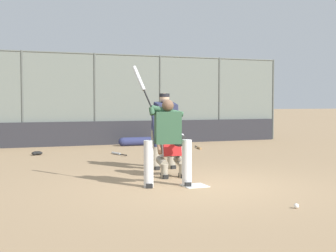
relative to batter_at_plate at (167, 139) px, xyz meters
name	(u,v)px	position (x,y,z in m)	size (l,w,h in m)	color
ground_plane	(195,186)	(-0.49, 0.13, -0.86)	(160.00, 160.00, 0.00)	#9E7F5B
home_plate_marker	(195,186)	(-0.49, 0.13, -0.85)	(0.43, 0.43, 0.01)	white
backstop_fence	(95,97)	(-0.49, -8.64, 0.86)	(14.90, 0.08, 3.27)	#515651
padding_wall	(96,133)	(-0.49, -8.54, -0.44)	(14.53, 0.18, 0.84)	#28282D
bleachers_beyond	(92,128)	(-0.87, -11.14, -0.37)	(10.38, 2.50, 1.48)	slate
batter_at_plate	(167,139)	(0.00, 0.00, 0.00)	(0.95, 0.78, 2.20)	silver
catcher_behind_plate	(172,149)	(-0.47, -1.00, -0.29)	(0.59, 0.72, 1.11)	gray
umpire_home	(164,128)	(-0.71, -2.08, 0.07)	(0.70, 0.46, 1.73)	gray
spare_bat_near_backstop	(199,148)	(-3.39, -6.09, -0.83)	(0.23, 0.84, 0.07)	black
spare_bat_by_padding	(117,154)	(-0.44, -5.28, -0.83)	(0.26, 0.83, 0.07)	black
spare_bat_third_base_side	(182,145)	(-3.25, -7.21, -0.83)	(0.17, 0.89, 0.07)	black
fielding_glove_on_dirt	(37,153)	(1.76, -6.02, -0.80)	(0.31, 0.24, 0.11)	black
baseball_loose	(296,206)	(-1.12, 2.30, -0.82)	(0.07, 0.07, 0.07)	white
equipment_bag_dugout_side	(137,141)	(-1.80, -7.81, -0.71)	(1.34, 0.30, 0.30)	navy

